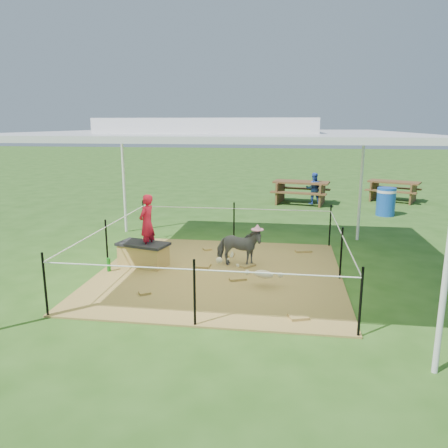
# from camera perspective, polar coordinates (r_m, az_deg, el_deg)

# --- Properties ---
(ground) EXTENTS (90.00, 90.00, 0.00)m
(ground) POSITION_cam_1_polar(r_m,az_deg,el_deg) (8.44, -0.59, -6.54)
(ground) COLOR #2D5919
(ground) RESTS_ON ground
(hay_patch) EXTENTS (4.60, 4.60, 0.03)m
(hay_patch) POSITION_cam_1_polar(r_m,az_deg,el_deg) (8.44, -0.59, -6.44)
(hay_patch) COLOR brown
(hay_patch) RESTS_ON ground
(canopy_tent) EXTENTS (6.30, 6.30, 2.90)m
(canopy_tent) POSITION_cam_1_polar(r_m,az_deg,el_deg) (7.96, -0.64, 12.05)
(canopy_tent) COLOR silver
(canopy_tent) RESTS_ON ground
(rope_fence) EXTENTS (4.54, 4.54, 1.00)m
(rope_fence) POSITION_cam_1_polar(r_m,az_deg,el_deg) (8.25, -0.60, -2.32)
(rope_fence) COLOR black
(rope_fence) RESTS_ON ground
(straw_bale) EXTENTS (1.03, 0.70, 0.42)m
(straw_bale) POSITION_cam_1_polar(r_m,az_deg,el_deg) (8.94, -10.47, -4.03)
(straw_bale) COLOR olive
(straw_bale) RESTS_ON hay_patch
(dark_cloth) EXTENTS (1.10, 0.76, 0.05)m
(dark_cloth) POSITION_cam_1_polar(r_m,az_deg,el_deg) (8.87, -10.54, -2.58)
(dark_cloth) COLOR black
(dark_cloth) RESTS_ON straw_bale
(woman) EXTENTS (0.37, 0.47, 1.13)m
(woman) POSITION_cam_1_polar(r_m,az_deg,el_deg) (8.71, -10.06, 0.80)
(woman) COLOR red
(woman) RESTS_ON straw_bale
(green_bottle) EXTENTS (0.09, 0.09, 0.26)m
(green_bottle) POSITION_cam_1_polar(r_m,az_deg,el_deg) (8.75, -14.82, -5.16)
(green_bottle) COLOR #1A751A
(green_bottle) RESTS_ON hay_patch
(pony) EXTENTS (0.94, 0.46, 0.78)m
(pony) POSITION_cam_1_polar(r_m,az_deg,el_deg) (8.69, 1.94, -3.06)
(pony) COLOR #47474B
(pony) RESTS_ON hay_patch
(pink_hat) EXTENTS (0.24, 0.24, 0.11)m
(pink_hat) POSITION_cam_1_polar(r_m,az_deg,el_deg) (8.58, 1.96, -0.20)
(pink_hat) COLOR pink
(pink_hat) RESTS_ON pony
(foal) EXTENTS (1.05, 0.78, 0.52)m
(foal) POSITION_cam_1_polar(r_m,az_deg,el_deg) (7.67, 5.21, -6.34)
(foal) COLOR beige
(foal) RESTS_ON hay_patch
(trash_barrel) EXTENTS (0.69, 0.69, 0.88)m
(trash_barrel) POSITION_cam_1_polar(r_m,az_deg,el_deg) (14.58, 20.39, 2.75)
(trash_barrel) COLOR #174DB1
(trash_barrel) RESTS_ON ground
(picnic_table_near) EXTENTS (2.18, 1.75, 0.81)m
(picnic_table_near) POSITION_cam_1_polar(r_m,az_deg,el_deg) (16.02, 10.01, 4.09)
(picnic_table_near) COLOR brown
(picnic_table_near) RESTS_ON ground
(picnic_table_far) EXTENTS (2.15, 1.90, 0.74)m
(picnic_table_far) POSITION_cam_1_polar(r_m,az_deg,el_deg) (17.48, 21.24, 4.03)
(picnic_table_far) COLOR brown
(picnic_table_far) RESTS_ON ground
(distant_person) EXTENTS (0.57, 0.46, 1.13)m
(distant_person) POSITION_cam_1_polar(r_m,az_deg,el_deg) (15.95, 11.62, 4.57)
(distant_person) COLOR blue
(distant_person) RESTS_ON ground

